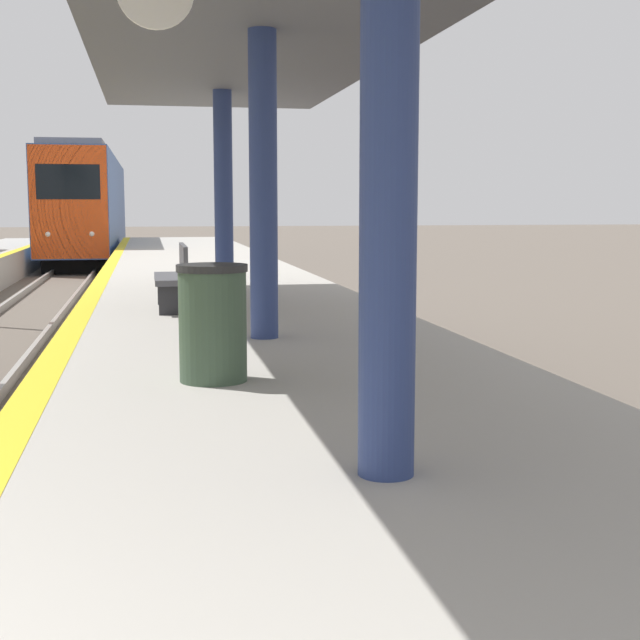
{
  "coord_description": "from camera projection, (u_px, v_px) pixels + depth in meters",
  "views": [
    {
      "loc": [
        2.57,
        -1.84,
        2.4
      ],
      "look_at": [
        5.85,
        15.14,
        0.16
      ],
      "focal_mm": 50.0,
      "sensor_mm": 36.0,
      "label": 1
    }
  ],
  "objects": [
    {
      "name": "station_canopy",
      "position": [
        262.0,
        32.0,
        9.56
      ],
      "size": [
        3.89,
        15.6,
        3.56
      ],
      "color": "navy",
      "rests_on": "platform_right"
    },
    {
      "name": "train",
      "position": [
        90.0,
        206.0,
        40.71
      ],
      "size": [
        2.62,
        22.4,
        4.68
      ],
      "color": "black",
      "rests_on": "ground"
    },
    {
      "name": "trash_bin",
      "position": [
        213.0,
        323.0,
        7.48
      ],
      "size": [
        0.6,
        0.6,
        0.99
      ],
      "color": "#384C38",
      "rests_on": "platform_right"
    },
    {
      "name": "bench",
      "position": [
        175.0,
        275.0,
        12.65
      ],
      "size": [
        0.44,
        1.65,
        0.92
      ],
      "color": "#4C4C51",
      "rests_on": "platform_right"
    }
  ]
}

